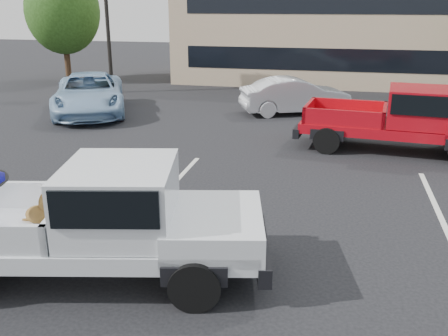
{
  "coord_description": "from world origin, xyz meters",
  "views": [
    {
      "loc": [
        0.74,
        -8.49,
        4.22
      ],
      "look_at": [
        -1.21,
        0.03,
        1.3
      ],
      "focal_mm": 40.0,
      "sensor_mm": 36.0,
      "label": 1
    }
  ],
  "objects_px": {
    "silver_pickup": "(106,216)",
    "red_pickup": "(411,117)",
    "tree_left": "(63,11)",
    "silver_sedan": "(295,96)",
    "blue_suv": "(89,94)"
  },
  "relations": [
    {
      "from": "silver_pickup",
      "to": "blue_suv",
      "type": "bearing_deg",
      "value": 106.32
    },
    {
      "from": "silver_pickup",
      "to": "red_pickup",
      "type": "relative_size",
      "value": 1.01
    },
    {
      "from": "red_pickup",
      "to": "blue_suv",
      "type": "relative_size",
      "value": 1.05
    },
    {
      "from": "tree_left",
      "to": "silver_pickup",
      "type": "relative_size",
      "value": 1.01
    },
    {
      "from": "tree_left",
      "to": "silver_pickup",
      "type": "bearing_deg",
      "value": -59.08
    },
    {
      "from": "silver_pickup",
      "to": "silver_sedan",
      "type": "xyz_separation_m",
      "value": [
        1.79,
        13.11,
        -0.35
      ]
    },
    {
      "from": "silver_sedan",
      "to": "silver_pickup",
      "type": "bearing_deg",
      "value": 149.02
    },
    {
      "from": "tree_left",
      "to": "silver_sedan",
      "type": "relative_size",
      "value": 1.41
    },
    {
      "from": "silver_sedan",
      "to": "tree_left",
      "type": "bearing_deg",
      "value": 42.86
    },
    {
      "from": "red_pickup",
      "to": "silver_sedan",
      "type": "height_order",
      "value": "red_pickup"
    },
    {
      "from": "tree_left",
      "to": "red_pickup",
      "type": "relative_size",
      "value": 1.02
    },
    {
      "from": "red_pickup",
      "to": "silver_sedan",
      "type": "relative_size",
      "value": 1.39
    },
    {
      "from": "tree_left",
      "to": "silver_pickup",
      "type": "distance_m",
      "value": 22.24
    },
    {
      "from": "silver_sedan",
      "to": "red_pickup",
      "type": "bearing_deg",
      "value": -164.34
    },
    {
      "from": "blue_suv",
      "to": "red_pickup",
      "type": "bearing_deg",
      "value": -38.5
    }
  ]
}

